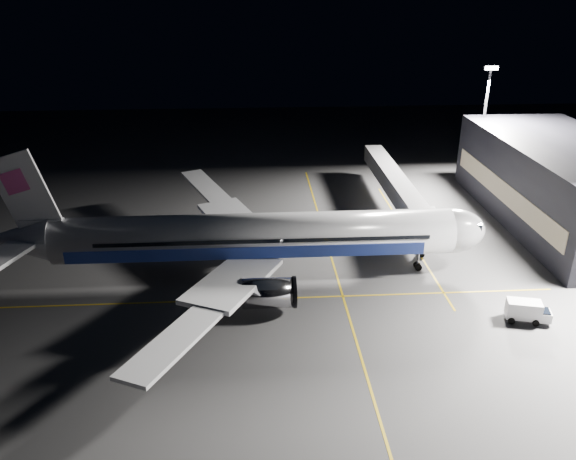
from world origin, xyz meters
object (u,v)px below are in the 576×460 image
at_px(safety_cone_a, 230,228).
at_px(safety_cone_b, 230,259).
at_px(airliner, 247,237).
at_px(baggage_tug, 249,225).
at_px(jet_bridge, 397,187).
at_px(floodlight_mast_north, 484,115).
at_px(service_truck, 528,311).
at_px(safety_cone_c, 249,258).

height_order(safety_cone_a, safety_cone_b, safety_cone_a).
distance_m(airliner, safety_cone_a, 15.06).
bearing_deg(baggage_tug, jet_bridge, 1.87).
bearing_deg(airliner, floodlight_mast_north, 37.91).
relative_size(baggage_tug, safety_cone_a, 4.55).
bearing_deg(floodlight_mast_north, service_truck, -103.95).
relative_size(floodlight_mast_north, safety_cone_b, 37.09).
relative_size(airliner, safety_cone_c, 89.56).
xyz_separation_m(jet_bridge, safety_cone_b, (-25.38, -14.06, -4.30)).
height_order(airliner, service_truck, airliner).
height_order(jet_bridge, service_truck, jet_bridge).
distance_m(airliner, baggage_tug, 14.15).
bearing_deg(jet_bridge, baggage_tug, -168.66).
bearing_deg(safety_cone_b, airliner, -60.08).
bearing_deg(baggage_tug, floodlight_mast_north, 14.91).
height_order(jet_bridge, safety_cone_c, jet_bridge).
bearing_deg(service_truck, safety_cone_a, 155.27).
distance_m(floodlight_mast_north, baggage_tug, 46.31).
relative_size(airliner, safety_cone_b, 110.17).
height_order(baggage_tug, safety_cone_c, baggage_tug).
relative_size(jet_bridge, service_truck, 7.04).
xyz_separation_m(airliner, service_truck, (30.07, -12.34, -3.91)).
distance_m(safety_cone_a, safety_cone_b, 10.01).
height_order(jet_bridge, safety_cone_a, jet_bridge).
relative_size(jet_bridge, floodlight_mast_north, 1.66).
bearing_deg(baggage_tug, service_truck, -50.32).
relative_size(safety_cone_b, safety_cone_c, 0.81).
bearing_deg(airliner, jet_bridge, 38.04).
bearing_deg(service_truck, safety_cone_b, 167.30).
bearing_deg(airliner, safety_cone_c, 87.40).
relative_size(airliner, jet_bridge, 1.79).
bearing_deg(safety_cone_a, safety_cone_c, -74.07).
bearing_deg(safety_cone_b, safety_cone_c, 0.00).
distance_m(baggage_tug, safety_cone_b, 9.82).
distance_m(service_truck, safety_cone_c, 34.07).
bearing_deg(baggage_tug, airliner, -100.43).
bearing_deg(safety_cone_b, safety_cone_a, 92.13).
xyz_separation_m(safety_cone_b, safety_cone_c, (2.48, 0.00, 0.06)).
bearing_deg(floodlight_mast_north, safety_cone_c, -145.61).
distance_m(baggage_tug, safety_cone_a, 3.00).
relative_size(safety_cone_a, safety_cone_c, 0.91).
relative_size(airliner, service_truck, 12.58).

